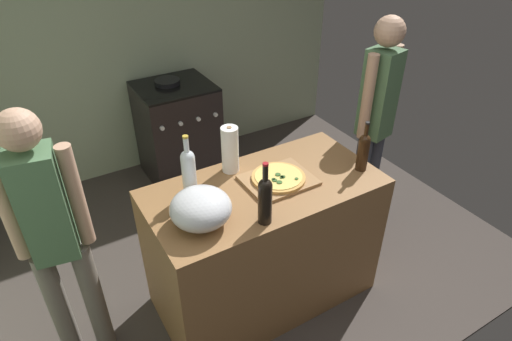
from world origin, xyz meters
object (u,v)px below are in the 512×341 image
object	(u,v)px
pizza	(278,177)
person_in_red	(375,118)
paper_towel_roll	(230,150)
stove	(178,131)
mixing_bowl	(201,208)
wine_bottle_amber	(363,150)
wine_bottle_green	(189,171)
person_in_stripes	(53,234)
wine_bottle_dark	(265,198)

from	to	relation	value
pizza	person_in_red	distance (m)	1.02
paper_towel_roll	stove	size ratio (longest dim) A/B	0.31
pizza	mixing_bowl	world-z (taller)	mixing_bowl
wine_bottle_amber	wine_bottle_green	size ratio (longest dim) A/B	0.84
pizza	person_in_red	size ratio (longest dim) A/B	0.19
mixing_bowl	wine_bottle_green	size ratio (longest dim) A/B	0.83
wine_bottle_amber	stove	xyz separation A→B (m)	(-0.49, 1.84, -0.59)
pizza	mixing_bowl	size ratio (longest dim) A/B	1.00
wine_bottle_amber	stove	bearing A→B (deg)	104.86
wine_bottle_amber	stove	world-z (taller)	wine_bottle_amber
wine_bottle_amber	stove	size ratio (longest dim) A/B	0.34
paper_towel_roll	stove	distance (m)	1.58
wine_bottle_green	paper_towel_roll	bearing A→B (deg)	20.16
wine_bottle_green	stove	xyz separation A→B (m)	(0.52, 1.56, -0.62)
paper_towel_roll	person_in_red	xyz separation A→B (m)	(1.17, -0.01, -0.09)
wine_bottle_green	person_in_stripes	xyz separation A→B (m)	(-0.73, 0.05, -0.16)
mixing_bowl	wine_bottle_dark	world-z (taller)	wine_bottle_dark
person_in_stripes	wine_bottle_green	bearing A→B (deg)	-3.94
paper_towel_roll	wine_bottle_green	xyz separation A→B (m)	(-0.31, -0.12, 0.02)
paper_towel_roll	wine_bottle_amber	xyz separation A→B (m)	(0.69, -0.40, -0.01)
wine_bottle_green	person_in_stripes	distance (m)	0.74
paper_towel_roll	wine_bottle_green	world-z (taller)	wine_bottle_green
person_in_stripes	mixing_bowl	bearing A→B (deg)	-23.75
pizza	wine_bottle_green	bearing A→B (deg)	164.47
mixing_bowl	wine_bottle_dark	bearing A→B (deg)	-28.52
wine_bottle_amber	wine_bottle_green	world-z (taller)	wine_bottle_green
mixing_bowl	person_in_stripes	distance (m)	0.75
stove	wine_bottle_green	bearing A→B (deg)	-108.31
wine_bottle_amber	person_in_red	bearing A→B (deg)	38.78
paper_towel_roll	person_in_red	distance (m)	1.17
wine_bottle_dark	wine_bottle_green	distance (m)	0.47
pizza	person_in_red	bearing A→B (deg)	13.61
wine_bottle_amber	person_in_red	size ratio (longest dim) A/B	0.19
stove	person_in_stripes	size ratio (longest dim) A/B	0.59
wine_bottle_green	stove	world-z (taller)	wine_bottle_green
wine_bottle_green	pizza	bearing A→B (deg)	-15.53
mixing_bowl	stove	size ratio (longest dim) A/B	0.34
stove	person_in_red	xyz separation A→B (m)	(0.97, -1.46, 0.51)
wine_bottle_dark	wine_bottle_green	bearing A→B (deg)	120.47
wine_bottle_amber	person_in_red	world-z (taller)	person_in_red
mixing_bowl	wine_bottle_dark	distance (m)	0.33
paper_towel_roll	person_in_red	world-z (taller)	person_in_red
wine_bottle_dark	stove	xyz separation A→B (m)	(0.28, 1.96, -0.60)
mixing_bowl	wine_bottle_green	bearing A→B (deg)	78.95
wine_bottle_green	person_in_red	size ratio (longest dim) A/B	0.23
pizza	stove	distance (m)	1.76
mixing_bowl	stove	world-z (taller)	mixing_bowl
mixing_bowl	person_in_red	distance (m)	1.57
mixing_bowl	wine_bottle_green	distance (m)	0.26
wine_bottle_dark	stove	size ratio (longest dim) A/B	0.38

